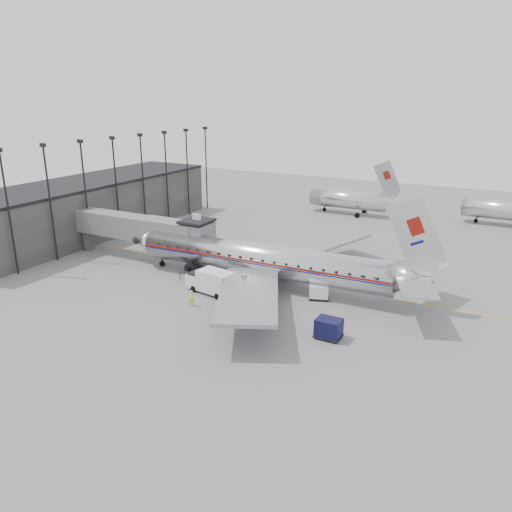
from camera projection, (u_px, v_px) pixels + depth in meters
The scene contains 12 objects.
ground at pixel (245, 292), 55.65m from camera, with size 160.00×160.00×0.00m, color slate.
terminal at pixel (87, 208), 78.05m from camera, with size 12.00×46.00×8.00m, color #363431.
apron_line at pixel (292, 280), 59.33m from camera, with size 0.15×60.00×0.01m, color gold.
jet_bridge at pixel (147, 230), 64.90m from camera, with size 21.00×6.20×7.10m.
floodlight_masts at pixel (130, 181), 76.29m from camera, with size 0.90×42.25×15.25m.
distant_aircraft_near at pixel (349, 199), 90.79m from camera, with size 16.39×3.20×10.26m.
distant_aircraft_mid at pixel (508, 210), 82.47m from camera, with size 16.39×3.20×10.26m.
airliner at pixel (268, 260), 56.68m from camera, with size 37.95×35.14×12.00m.
service_van at pixel (211, 281), 54.99m from camera, with size 5.95×3.04×2.67m.
baggage_cart_navy at pixel (329, 328), 44.88m from camera, with size 2.39×1.83×1.86m.
baggage_cart_white at pixel (319, 291), 53.46m from camera, with size 2.49×2.18×1.64m.
ramp_worker at pixel (192, 298), 51.76m from camera, with size 0.62×0.40×1.69m, color #C8F81D.
Camera 1 is at (25.47, -44.94, 21.11)m, focal length 35.00 mm.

